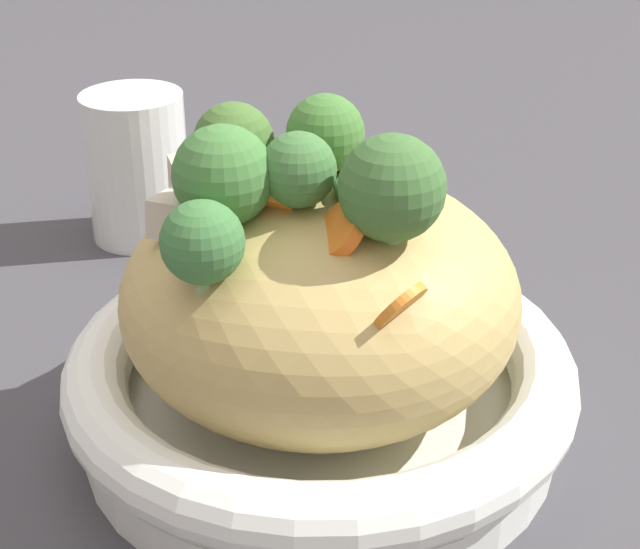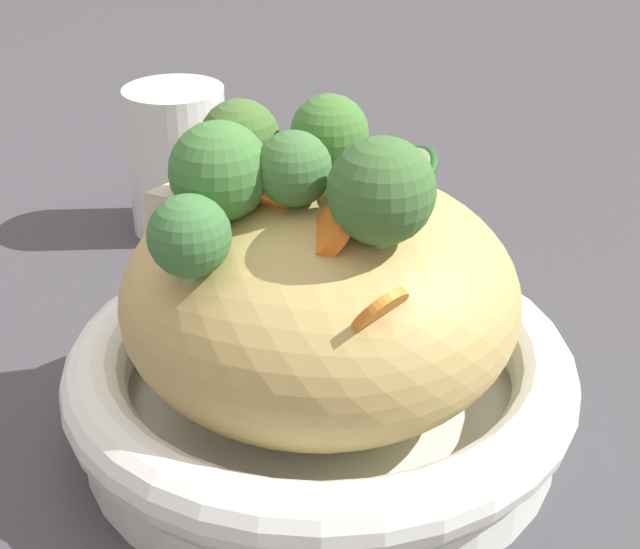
# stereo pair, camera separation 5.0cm
# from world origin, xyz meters

# --- Properties ---
(ground_plane) EXTENTS (3.00, 3.00, 0.00)m
(ground_plane) POSITION_xyz_m (0.00, 0.00, 0.00)
(ground_plane) COLOR #3E3D42
(serving_bowl) EXTENTS (0.28, 0.28, 0.06)m
(serving_bowl) POSITION_xyz_m (0.00, 0.00, 0.03)
(serving_bowl) COLOR white
(serving_bowl) RESTS_ON ground_plane
(noodle_heap) EXTENTS (0.21, 0.21, 0.13)m
(noodle_heap) POSITION_xyz_m (-0.00, 0.00, 0.09)
(noodle_heap) COLOR tan
(noodle_heap) RESTS_ON serving_bowl
(broccoli_florets) EXTENTS (0.15, 0.15, 0.08)m
(broccoli_florets) POSITION_xyz_m (0.01, 0.02, 0.16)
(broccoli_florets) COLOR #95B76F
(broccoli_florets) RESTS_ON serving_bowl
(carrot_coins) EXTENTS (0.13, 0.11, 0.05)m
(carrot_coins) POSITION_xyz_m (-0.01, 0.02, 0.14)
(carrot_coins) COLOR orange
(carrot_coins) RESTS_ON serving_bowl
(zucchini_slices) EXTENTS (0.10, 0.12, 0.03)m
(zucchini_slices) POSITION_xyz_m (-0.00, -0.02, 0.14)
(zucchini_slices) COLOR beige
(zucchini_slices) RESTS_ON serving_bowl
(chicken_chunks) EXTENTS (0.06, 0.09, 0.03)m
(chicken_chunks) POSITION_xyz_m (0.07, 0.01, 0.13)
(chicken_chunks) COLOR beige
(chicken_chunks) RESTS_ON serving_bowl
(drinking_glass) EXTENTS (0.08, 0.08, 0.11)m
(drinking_glass) POSITION_xyz_m (0.24, -0.16, 0.06)
(drinking_glass) COLOR silver
(drinking_glass) RESTS_ON ground_plane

